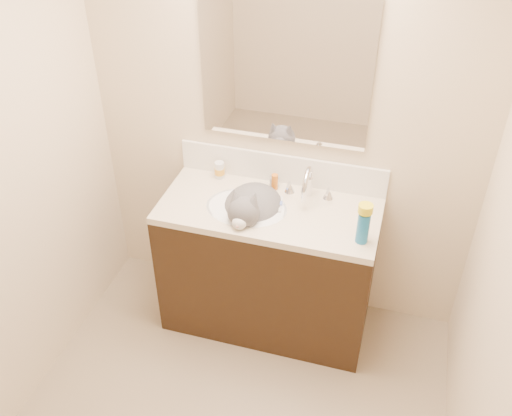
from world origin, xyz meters
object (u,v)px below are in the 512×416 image
Objects in this scene: spray_can at (363,228)px; vanity_cabinet at (268,269)px; faucet at (308,186)px; pill_bottle at (220,170)px; silver_jar at (274,181)px; cat at (252,209)px; basin at (247,217)px; amber_bottle at (275,182)px.

vanity_cabinet is at bearing 164.33° from spray_can.
faucet is 2.76× the size of pill_bottle.
spray_can is at bearing -33.11° from silver_jar.
cat is 2.72× the size of spray_can.
basin is at bearing -45.23° from pill_bottle.
amber_bottle is at bearing 166.65° from faucet.
pill_bottle is at bearing 172.51° from faucet.
faucet is 0.44m from spray_can.
silver_jar is at bearing 160.37° from faucet.
cat is 0.23m from amber_bottle.
pill_bottle is at bearing 158.01° from spray_can.
basin is at bearing -155.53° from cat.
spray_can is at bearing -10.25° from basin.
vanity_cabinet is 7.03× the size of spray_can.
spray_can is at bearing -15.67° from vanity_cabinet.
silver_jar is (0.33, 0.00, -0.02)m from pill_bottle.
spray_can is (0.54, -0.33, 0.04)m from amber_bottle.
cat reaches higher than basin.
faucet is 4.54× the size of silver_jar.
faucet is 0.60× the size of cat.
spray_can reaches higher than silver_jar.
pill_bottle is at bearing 176.04° from amber_bottle.
faucet is 1.64× the size of spray_can.
basin is 4.85× the size of amber_bottle.
spray_can reaches higher than vanity_cabinet.
pill_bottle is at bearing -179.26° from silver_jar.
faucet is 0.21m from amber_bottle.
silver_jar is at bearing 97.87° from vanity_cabinet.
spray_can reaches higher than pill_bottle.
amber_bottle is at bearing -3.96° from pill_bottle.
amber_bottle is (-0.20, 0.05, -0.04)m from faucet.
silver_jar is at bearing 69.43° from basin.
amber_bottle is at bearing -68.70° from silver_jar.
amber_bottle is (0.01, -0.03, 0.02)m from silver_jar.
cat is (-0.27, -0.16, -0.10)m from faucet.
vanity_cabinet is at bearing -82.13° from silver_jar.
cat is at bearing -40.73° from pill_bottle.
pill_bottle is at bearing 140.57° from cat.
faucet is at bearing 30.96° from cat.
pill_bottle is at bearing 149.73° from vanity_cabinet.
faucet reaches higher than cat.
pill_bottle reaches higher than silver_jar.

